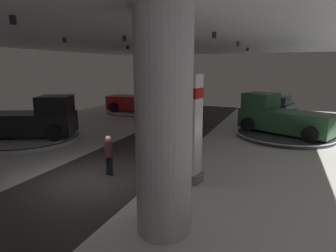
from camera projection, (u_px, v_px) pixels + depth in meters
ground at (92, 180)px, 10.62m from camera, size 24.00×44.00×0.06m
ceiling_with_spotlights at (83, 24)px, 9.48m from camera, size 24.00×44.00×0.39m
column_right at (164, 126)px, 6.83m from camera, size 1.40×1.40×5.50m
brand_sign_pylon at (185, 127)px, 10.20m from camera, size 1.37×0.90×3.91m
display_platform_far_right at (284, 135)px, 17.10m from camera, size 5.68×5.68×0.24m
pickup_truck_far_right at (281, 117)px, 17.11m from camera, size 5.69×4.28×2.30m
display_platform_deep_right at (276, 121)px, 21.25m from camera, size 5.19×5.19×0.35m
display_car_deep_right at (277, 109)px, 21.03m from camera, size 2.93×4.49×1.71m
display_platform_mid_left at (28, 138)px, 16.27m from camera, size 5.68×5.68×0.26m
pickup_truck_mid_left at (32, 120)px, 16.08m from camera, size 5.68×4.38×2.30m
display_platform_deep_left at (138, 112)px, 25.60m from camera, size 5.68×5.68×0.25m
pickup_truck_deep_left at (141, 101)px, 25.31m from camera, size 5.52×3.19×2.30m
visitor_walking_near at (109, 153)px, 10.90m from camera, size 0.32×0.32×1.59m
visitor_walking_far at (160, 127)px, 15.49m from camera, size 0.32×0.32×1.59m
stanchion_a at (191, 151)px, 13.01m from camera, size 0.28×0.28×1.01m
stanchion_b at (142, 147)px, 13.56m from camera, size 0.28×0.28×1.01m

